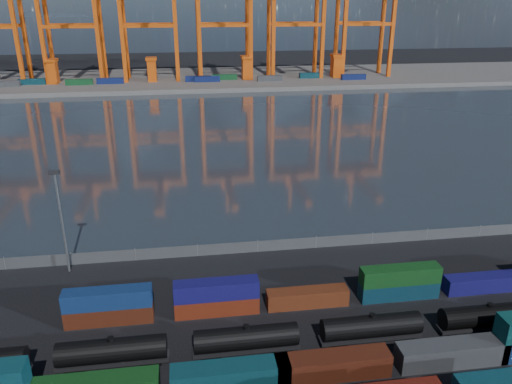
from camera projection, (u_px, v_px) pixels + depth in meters
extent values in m
plane|color=black|center=(293.00, 366.00, 57.82)|extent=(700.00, 700.00, 0.00)
plane|color=#28313A|center=(221.00, 134.00, 154.48)|extent=(700.00, 700.00, 0.00)
cube|color=#514F4C|center=(204.00, 79.00, 250.78)|extent=(700.00, 70.00, 2.00)
cube|color=#0D3B44|center=(231.00, 376.00, 54.30)|extent=(13.01, 2.65, 2.82)
cube|color=#4C1C0F|center=(333.00, 365.00, 55.84)|extent=(13.01, 2.65, 2.82)
cube|color=#3C3E41|center=(451.00, 353.00, 57.75)|extent=(13.01, 2.65, 2.82)
cube|color=#4E1E0F|center=(110.00, 314.00, 65.17)|extent=(11.31, 2.30, 2.45)
cube|color=navy|center=(108.00, 298.00, 64.27)|extent=(11.31, 2.30, 2.45)
cube|color=maroon|center=(217.00, 305.00, 67.06)|extent=(11.31, 2.30, 2.45)
cube|color=navy|center=(216.00, 289.00, 66.16)|extent=(11.31, 2.30, 2.45)
cube|color=maroon|center=(307.00, 298.00, 68.73)|extent=(11.31, 2.30, 2.45)
cube|color=#0C3143|center=(398.00, 290.00, 70.51)|extent=(11.31, 2.30, 2.45)
cube|color=#134719|center=(400.00, 275.00, 69.61)|extent=(11.31, 2.30, 2.45)
cube|color=navy|center=(482.00, 283.00, 72.23)|extent=(11.31, 2.30, 2.45)
cube|color=black|center=(12.00, 373.00, 56.26)|extent=(2.38, 1.71, 0.57)
cylinder|color=black|center=(112.00, 350.00, 57.07)|extent=(12.36, 2.76, 2.76)
cylinder|color=black|center=(111.00, 339.00, 56.51)|extent=(0.76, 0.76, 0.48)
cube|color=black|center=(113.00, 361.00, 57.63)|extent=(12.84, 1.90, 0.38)
cube|color=black|center=(75.00, 367.00, 57.19)|extent=(2.38, 1.71, 0.57)
cube|color=black|center=(151.00, 360.00, 58.34)|extent=(2.38, 1.71, 0.57)
cylinder|color=black|center=(246.00, 338.00, 59.15)|extent=(12.36, 2.76, 2.76)
cylinder|color=black|center=(246.00, 327.00, 58.59)|extent=(0.76, 0.76, 0.48)
cube|color=black|center=(246.00, 348.00, 59.71)|extent=(12.84, 1.90, 0.38)
cube|color=black|center=(211.00, 354.00, 59.27)|extent=(2.38, 1.71, 0.57)
cube|color=black|center=(281.00, 347.00, 60.42)|extent=(2.38, 1.71, 0.57)
cylinder|color=black|center=(371.00, 326.00, 61.23)|extent=(12.36, 2.76, 2.76)
cylinder|color=black|center=(372.00, 316.00, 60.67)|extent=(0.76, 0.76, 0.48)
cube|color=black|center=(370.00, 336.00, 61.79)|extent=(12.84, 1.90, 0.38)
cube|color=black|center=(337.00, 342.00, 61.36)|extent=(2.38, 1.71, 0.57)
cube|color=black|center=(403.00, 336.00, 62.51)|extent=(2.38, 1.71, 0.57)
cylinder|color=black|center=(488.00, 315.00, 63.32)|extent=(12.36, 2.76, 2.76)
cylinder|color=black|center=(490.00, 305.00, 62.76)|extent=(0.76, 0.76, 0.48)
cube|color=black|center=(486.00, 325.00, 63.87)|extent=(12.84, 1.90, 0.38)
cube|color=black|center=(454.00, 331.00, 63.44)|extent=(2.38, 1.71, 0.57)
cube|color=#595B5E|center=(258.00, 246.00, 83.23)|extent=(160.00, 0.06, 2.00)
cylinder|color=slate|center=(5.00, 263.00, 77.82)|extent=(0.12, 0.12, 2.20)
cylinder|color=slate|center=(71.00, 259.00, 79.16)|extent=(0.12, 0.12, 2.20)
cylinder|color=slate|center=(135.00, 254.00, 80.51)|extent=(0.12, 0.12, 2.20)
cylinder|color=slate|center=(198.00, 250.00, 81.85)|extent=(0.12, 0.12, 2.20)
cylinder|color=slate|center=(258.00, 246.00, 83.19)|extent=(0.12, 0.12, 2.20)
cylinder|color=slate|center=(316.00, 242.00, 84.54)|extent=(0.12, 0.12, 2.20)
cylinder|color=slate|center=(372.00, 238.00, 85.88)|extent=(0.12, 0.12, 2.20)
cylinder|color=slate|center=(427.00, 234.00, 87.23)|extent=(0.12, 0.12, 2.20)
cylinder|color=slate|center=(480.00, 231.00, 88.57)|extent=(0.12, 0.12, 2.20)
cylinder|color=slate|center=(62.00, 225.00, 74.79)|extent=(0.36, 0.36, 16.00)
cube|color=black|center=(54.00, 172.00, 71.75)|extent=(1.60, 0.40, 0.60)
cube|color=#F25811|center=(16.00, 33.00, 220.25)|extent=(1.76, 1.76, 49.50)
cube|color=#F25811|center=(24.00, 31.00, 232.40)|extent=(1.76, 1.76, 49.50)
cube|color=#F25811|center=(41.00, 33.00, 221.70)|extent=(1.76, 1.76, 49.50)
cube|color=#F25811|center=(48.00, 31.00, 233.85)|extent=(1.76, 1.76, 49.50)
cube|color=#F25811|center=(97.00, 32.00, 224.95)|extent=(1.76, 1.76, 49.50)
cube|color=#F25811|center=(101.00, 30.00, 237.10)|extent=(1.76, 1.76, 49.50)
cube|color=#F25811|center=(69.00, 26.00, 222.42)|extent=(24.20, 1.54, 1.54)
cube|color=#F25811|center=(74.00, 25.00, 234.57)|extent=(24.20, 1.54, 1.54)
cube|color=#F25811|center=(122.00, 32.00, 226.40)|extent=(1.76, 1.76, 49.50)
cube|color=#F25811|center=(125.00, 30.00, 238.55)|extent=(1.76, 1.76, 49.50)
cube|color=#F25811|center=(176.00, 31.00, 229.65)|extent=(1.76, 1.76, 49.50)
cube|color=#F25811|center=(176.00, 30.00, 241.80)|extent=(1.76, 1.76, 49.50)
cube|color=#F25811|center=(148.00, 26.00, 227.12)|extent=(24.20, 1.54, 1.54)
cube|color=#F25811|center=(150.00, 24.00, 239.27)|extent=(24.20, 1.54, 1.54)
cube|color=#F25811|center=(199.00, 31.00, 231.11)|extent=(1.76, 1.76, 49.50)
cube|color=#F25811|center=(198.00, 29.00, 243.26)|extent=(1.76, 1.76, 49.50)
cube|color=#F25811|center=(251.00, 31.00, 234.36)|extent=(1.76, 1.76, 49.50)
cube|color=#F25811|center=(247.00, 29.00, 246.51)|extent=(1.76, 1.76, 49.50)
cube|color=#F25811|center=(225.00, 25.00, 231.82)|extent=(24.20, 1.54, 1.54)
cube|color=#F25811|center=(223.00, 24.00, 243.97)|extent=(24.20, 1.54, 1.54)
cube|color=#F25811|center=(273.00, 30.00, 235.81)|extent=(1.76, 1.76, 49.50)
cube|color=#F25811|center=(269.00, 29.00, 247.96)|extent=(1.76, 1.76, 49.50)
cube|color=#F25811|center=(323.00, 30.00, 239.06)|extent=(1.76, 1.76, 49.50)
cube|color=#F25811|center=(316.00, 28.00, 251.21)|extent=(1.76, 1.76, 49.50)
cube|color=#F25811|center=(299.00, 25.00, 236.53)|extent=(24.20, 1.54, 1.54)
cube|color=#F25811|center=(293.00, 23.00, 248.68)|extent=(24.20, 1.54, 1.54)
cube|color=#F25811|center=(345.00, 30.00, 240.51)|extent=(1.76, 1.76, 49.50)
cube|color=#F25811|center=(337.00, 28.00, 252.66)|extent=(1.76, 1.76, 49.50)
cube|color=#F25811|center=(392.00, 29.00, 243.77)|extent=(1.76, 1.76, 49.50)
cube|color=#F25811|center=(382.00, 28.00, 255.92)|extent=(1.76, 1.76, 49.50)
cube|color=#F25811|center=(369.00, 24.00, 241.23)|extent=(24.20, 1.54, 1.54)
cube|color=#F25811|center=(360.00, 23.00, 253.38)|extent=(24.20, 1.54, 1.54)
cube|color=navy|center=(207.00, 79.00, 235.91)|extent=(12.00, 2.44, 2.60)
cube|color=navy|center=(353.00, 77.00, 241.96)|extent=(12.00, 2.44, 2.60)
cube|color=navy|center=(198.00, 79.00, 236.63)|extent=(12.00, 2.44, 2.60)
cube|color=#0C3842|center=(32.00, 82.00, 228.67)|extent=(12.00, 2.44, 2.60)
cube|color=#3F4244|center=(6.00, 84.00, 222.97)|extent=(12.00, 2.44, 2.60)
cube|color=#3F4244|center=(270.00, 78.00, 238.09)|extent=(12.00, 2.44, 2.60)
cube|color=#144C23|center=(79.00, 82.00, 227.62)|extent=(12.00, 2.44, 2.60)
cube|color=navy|center=(110.00, 81.00, 230.67)|extent=(12.00, 2.44, 2.60)
cube|color=#144C23|center=(225.00, 77.00, 241.50)|extent=(12.00, 2.44, 2.60)
cube|color=#0C3842|center=(311.00, 75.00, 246.69)|extent=(12.00, 2.44, 2.60)
cube|color=#F25811|center=(53.00, 73.00, 229.96)|extent=(4.00, 6.00, 10.00)
cube|color=#F25811|center=(51.00, 60.00, 227.95)|extent=(5.00, 7.00, 1.20)
cube|color=#F25811|center=(152.00, 71.00, 236.01)|extent=(4.00, 6.00, 10.00)
cube|color=#F25811|center=(151.00, 59.00, 233.99)|extent=(5.00, 7.00, 1.20)
cube|color=#F25811|center=(246.00, 69.00, 242.06)|extent=(4.00, 6.00, 10.00)
cube|color=#F25811|center=(246.00, 57.00, 240.04)|extent=(5.00, 7.00, 1.20)
cube|color=#F25811|center=(336.00, 67.00, 248.10)|extent=(4.00, 6.00, 10.00)
cube|color=#F25811|center=(336.00, 56.00, 246.09)|extent=(5.00, 7.00, 1.20)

